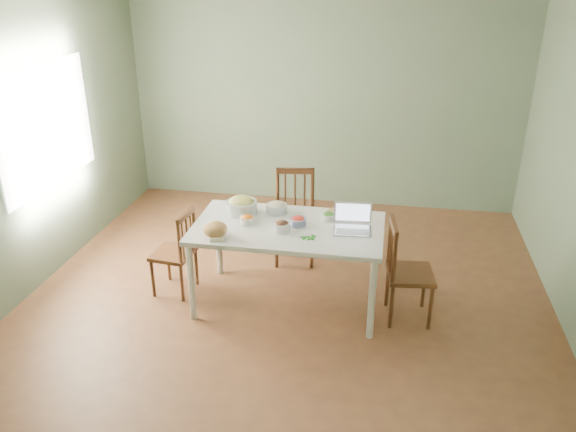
% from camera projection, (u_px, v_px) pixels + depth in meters
% --- Properties ---
extents(floor, '(5.00, 5.00, 0.00)m').
position_uv_depth(floor, '(288.00, 296.00, 5.56)').
color(floor, brown).
rests_on(floor, ground).
extents(ceiling, '(5.00, 5.00, 0.00)m').
position_uv_depth(ceiling, '(288.00, 2.00, 4.46)').
color(ceiling, white).
rests_on(ceiling, ground).
extents(wall_back, '(5.00, 0.00, 2.70)m').
position_uv_depth(wall_back, '(323.00, 102.00, 7.26)').
color(wall_back, slate).
rests_on(wall_back, ground).
extents(wall_front, '(5.00, 0.00, 2.70)m').
position_uv_depth(wall_front, '(196.00, 330.00, 2.77)').
color(wall_front, slate).
rests_on(wall_front, ground).
extents(wall_left, '(0.00, 5.00, 2.70)m').
position_uv_depth(wall_left, '(30.00, 150.00, 5.42)').
color(wall_left, slate).
rests_on(wall_left, ground).
extents(window_left, '(0.04, 1.60, 1.20)m').
position_uv_depth(window_left, '(47.00, 126.00, 5.63)').
color(window_left, white).
rests_on(window_left, ground).
extents(dining_table, '(1.71, 0.96, 0.80)m').
position_uv_depth(dining_table, '(288.00, 265.00, 5.31)').
color(dining_table, white).
rests_on(dining_table, floor).
extents(chair_far, '(0.50, 0.48, 0.99)m').
position_uv_depth(chair_far, '(295.00, 218.00, 6.05)').
color(chair_far, '#371B0C').
rests_on(chair_far, floor).
extents(chair_left, '(0.40, 0.42, 0.86)m').
position_uv_depth(chair_left, '(173.00, 252.00, 5.50)').
color(chair_left, '#371B0C').
rests_on(chair_left, floor).
extents(chair_right, '(0.45, 0.46, 0.95)m').
position_uv_depth(chair_right, '(411.00, 272.00, 5.05)').
color(chair_right, '#371B0C').
rests_on(chair_right, floor).
extents(bread_boule, '(0.23, 0.23, 0.14)m').
position_uv_depth(bread_boule, '(215.00, 229.00, 4.93)').
color(bread_boule, tan).
rests_on(bread_boule, dining_table).
extents(butter_stick, '(0.12, 0.06, 0.03)m').
position_uv_depth(butter_stick, '(217.00, 240.00, 4.86)').
color(butter_stick, '#F7EEBF').
rests_on(butter_stick, dining_table).
extents(bowl_squash, '(0.31, 0.31, 0.17)m').
position_uv_depth(bowl_squash, '(242.00, 205.00, 5.37)').
color(bowl_squash, tan).
rests_on(bowl_squash, dining_table).
extents(bowl_carrot, '(0.16, 0.16, 0.08)m').
position_uv_depth(bowl_carrot, '(247.00, 219.00, 5.19)').
color(bowl_carrot, orange).
rests_on(bowl_carrot, dining_table).
extents(bowl_onion, '(0.26, 0.26, 0.11)m').
position_uv_depth(bowl_onion, '(277.00, 207.00, 5.40)').
color(bowl_onion, beige).
rests_on(bowl_onion, dining_table).
extents(bowl_mushroom, '(0.18, 0.18, 0.10)m').
position_uv_depth(bowl_mushroom, '(282.00, 226.00, 5.03)').
color(bowl_mushroom, '#402119').
rests_on(bowl_mushroom, dining_table).
extents(bowl_redpep, '(0.16, 0.16, 0.09)m').
position_uv_depth(bowl_redpep, '(298.00, 221.00, 5.14)').
color(bowl_redpep, '#B41827').
rests_on(bowl_redpep, dining_table).
extents(bowl_broccoli, '(0.16, 0.16, 0.08)m').
position_uv_depth(bowl_broccoli, '(328.00, 216.00, 5.25)').
color(bowl_broccoli, '#19471C').
rests_on(bowl_broccoli, dining_table).
extents(flatbread, '(0.24, 0.24, 0.02)m').
position_uv_depth(flatbread, '(337.00, 212.00, 5.42)').
color(flatbread, tan).
rests_on(flatbread, dining_table).
extents(basil_bunch, '(0.17, 0.17, 0.02)m').
position_uv_depth(basil_bunch, '(307.00, 237.00, 4.93)').
color(basil_bunch, '#094D0B').
rests_on(basil_bunch, dining_table).
extents(laptop, '(0.36, 0.31, 0.23)m').
position_uv_depth(laptop, '(353.00, 220.00, 5.00)').
color(laptop, silver).
rests_on(laptop, dining_table).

